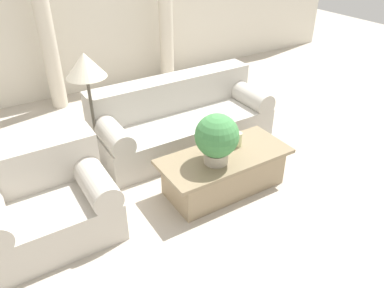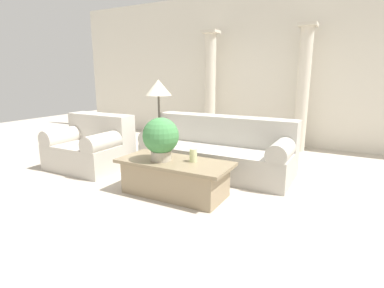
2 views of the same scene
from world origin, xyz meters
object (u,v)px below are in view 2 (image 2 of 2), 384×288
(sofa_long, at_px, (218,150))
(coffee_table, at_px, (175,177))
(loveseat, at_px, (92,146))
(potted_plant, at_px, (161,137))
(floor_lamp, at_px, (158,91))

(sofa_long, xyz_separation_m, coffee_table, (-0.10, -1.11, -0.11))
(loveseat, bearing_deg, potted_plant, -13.97)
(sofa_long, relative_size, loveseat, 1.92)
(loveseat, xyz_separation_m, coffee_table, (1.80, -0.35, -0.13))
(floor_lamp, bearing_deg, coffee_table, -48.54)
(loveseat, height_order, potted_plant, potted_plant)
(coffee_table, distance_m, floor_lamp, 1.82)
(sofa_long, distance_m, potted_plant, 1.25)
(loveseat, distance_m, coffee_table, 1.84)
(potted_plant, xyz_separation_m, floor_lamp, (-0.86, 1.21, 0.49))
(loveseat, bearing_deg, sofa_long, 21.66)
(potted_plant, bearing_deg, coffee_table, 19.99)
(floor_lamp, bearing_deg, potted_plant, -54.58)
(sofa_long, height_order, coffee_table, sofa_long)
(potted_plant, bearing_deg, loveseat, 166.03)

